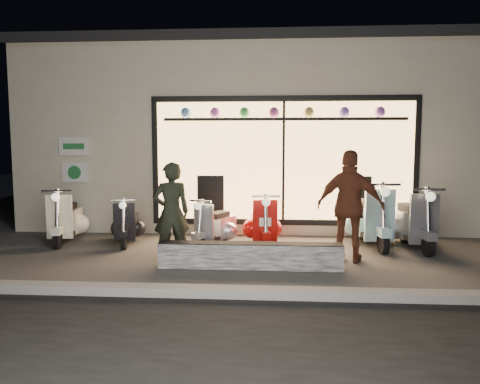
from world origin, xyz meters
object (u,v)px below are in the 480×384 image
object	(u,v)px
scooter_silver	(217,226)
woman	(350,206)
scooter_red	(263,224)
graffiti_barrier	(250,256)
man	(171,212)

from	to	relation	value
scooter_silver	woman	world-z (taller)	woman
scooter_silver	scooter_red	size ratio (longest dim) A/B	0.87
graffiti_barrier	scooter_red	bearing A→B (deg)	84.76
scooter_silver	man	xyz separation A→B (m)	(-0.58, -1.32, 0.46)
graffiti_barrier	man	size ratio (longest dim) A/B	1.74
scooter_red	woman	bearing A→B (deg)	-44.85
graffiti_barrier	scooter_silver	bearing A→B (deg)	113.14
graffiti_barrier	man	world-z (taller)	man
scooter_red	man	distance (m)	2.03
woman	graffiti_barrier	bearing A→B (deg)	36.32
scooter_silver	woman	distance (m)	2.60
scooter_silver	man	bearing A→B (deg)	-89.25
scooter_red	woman	world-z (taller)	woman
graffiti_barrier	man	xyz separation A→B (m)	(-1.29, 0.33, 0.61)
graffiti_barrier	scooter_silver	world-z (taller)	scooter_silver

